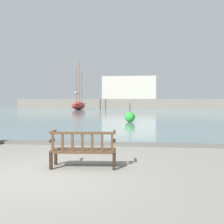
{
  "coord_description": "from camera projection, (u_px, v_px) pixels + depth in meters",
  "views": [
    {
      "loc": [
        2.05,
        -5.35,
        1.65
      ],
      "look_at": [
        0.33,
        10.0,
        1.0
      ],
      "focal_mm": 40.0,
      "sensor_mm": 36.0,
      "label": 1
    }
  ],
  "objects": [
    {
      "name": "ground_plane",
      "position": [
        48.0,
        175.0,
        5.61
      ],
      "size": [
        160.0,
        160.0,
        0.0
      ],
      "primitive_type": "plane",
      "color": "gray"
    },
    {
      "name": "harbor_water",
      "position": [
        130.0,
        110.0,
        49.29
      ],
      "size": [
        100.0,
        80.0,
        0.08
      ],
      "primitive_type": "cube",
      "color": "slate",
      "rests_on": "ground"
    },
    {
      "name": "far_breakwater",
      "position": [
        130.0,
        99.0,
        55.61
      ],
      "size": [
        51.93,
        2.4,
        7.27
      ],
      "color": "slate",
      "rests_on": "ground"
    },
    {
      "name": "channel_buoy",
      "position": [
        130.0,
        117.0,
        18.88
      ],
      "size": [
        0.77,
        0.77,
        1.47
      ],
      "color": "green",
      "rests_on": "harbor_water"
    },
    {
      "name": "quay_edge_kerb",
      "position": [
        85.0,
        144.0,
        9.43
      ],
      "size": [
        40.0,
        0.3,
        0.12
      ],
      "primitive_type": "cube",
      "color": "#5B5954",
      "rests_on": "ground"
    },
    {
      "name": "park_bench",
      "position": [
        83.0,
        149.0,
        6.19
      ],
      "size": [
        1.64,
        0.65,
        0.92
      ],
      "color": "black",
      "rests_on": "ground"
    },
    {
      "name": "sailboat_distant_harbor",
      "position": [
        79.0,
        105.0,
        48.18
      ],
      "size": [
        1.8,
        8.52,
        9.52
      ],
      "color": "maroon",
      "rests_on": "harbor_water"
    }
  ]
}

